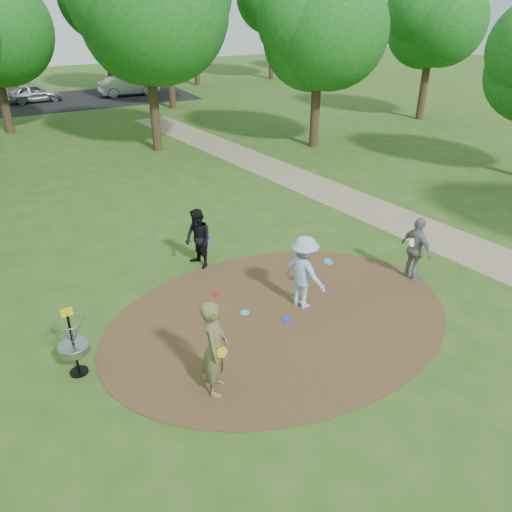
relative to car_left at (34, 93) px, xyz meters
name	(u,v)px	position (x,y,z in m)	size (l,w,h in m)	color
ground	(280,319)	(1.75, -30.41, -0.62)	(100.00, 100.00, 0.00)	#2D5119
dirt_clearing	(280,318)	(1.75, -30.41, -0.61)	(8.40, 8.40, 0.02)	#47301C
footpath	(424,231)	(8.25, -28.41, -0.61)	(2.00, 40.00, 0.01)	#8C7A5B
parking_lot	(92,98)	(3.75, -0.41, -0.62)	(14.00, 8.00, 0.01)	black
player_observer_with_disc	(215,348)	(-0.52, -31.85, 0.37)	(0.77, 0.86, 1.99)	brown
player_throwing_with_disc	(304,273)	(2.51, -30.18, 0.30)	(1.27, 1.35, 1.84)	#95B8DE
player_walking_with_disc	(198,239)	(1.06, -27.18, 0.22)	(0.79, 0.93, 1.68)	black
player_waiting_with_disc	(416,249)	(5.80, -30.44, 0.25)	(0.53, 1.02, 1.73)	gray
disc_ground_cyan	(245,313)	(1.12, -29.83, -0.59)	(0.22, 0.22, 0.02)	#1BCDD8
disc_ground_blue	(287,319)	(1.86, -30.53, -0.59)	(0.22, 0.22, 0.02)	blue
disc_ground_red	(216,294)	(0.84, -28.77, -0.59)	(0.22, 0.22, 0.02)	red
car_left	(34,93)	(0.00, 0.00, 0.00)	(1.46, 3.64, 1.24)	#9DA1A5
car_right	(129,86)	(6.47, -0.53, 0.09)	(1.50, 4.29, 1.41)	#9C9EA3
disc_golf_basket	(72,337)	(-2.75, -30.11, 0.26)	(0.63, 0.63, 1.54)	black
tree_ring	(180,44)	(3.14, -21.08, 4.57)	(36.56, 45.58, 9.02)	#332316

